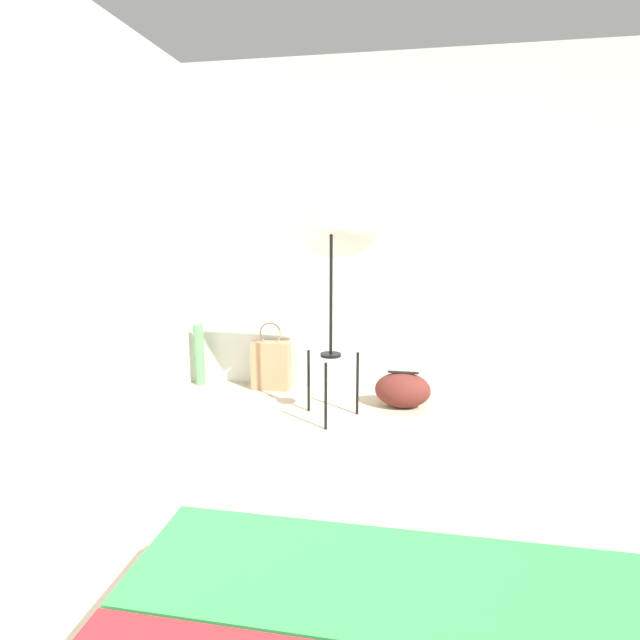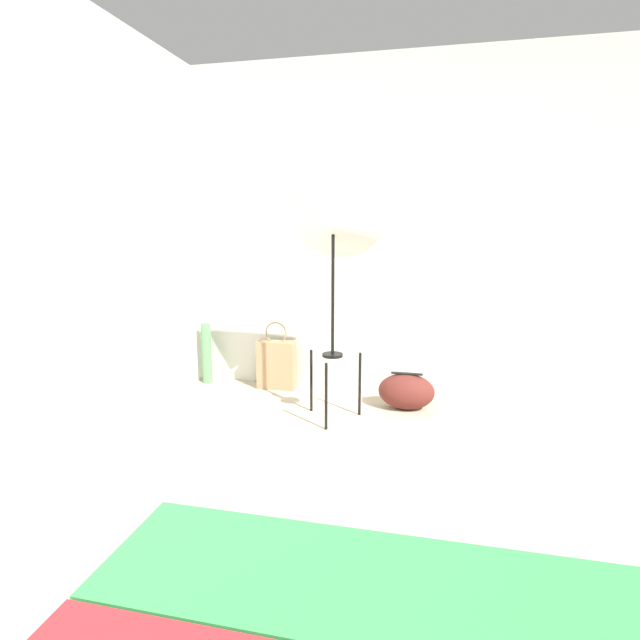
% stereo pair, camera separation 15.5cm
% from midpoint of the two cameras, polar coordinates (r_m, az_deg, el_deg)
% --- Properties ---
extents(ground_plane, '(14.00, 14.00, 0.00)m').
position_cam_midpoint_polar(ground_plane, '(1.97, 4.01, -32.35)').
color(ground_plane, tan).
extents(wall_back, '(8.00, 0.05, 2.60)m').
position_cam_midpoint_polar(wall_back, '(4.00, 10.18, 10.02)').
color(wall_back, beige).
rests_on(wall_back, ground_plane).
extents(wall_side_left, '(0.05, 8.00, 2.60)m').
position_cam_midpoint_polar(wall_side_left, '(3.10, -25.92, 8.93)').
color(wall_side_left, beige).
rests_on(wall_side_left, ground_plane).
extents(photo_umbrella, '(0.68, 0.48, 1.71)m').
position_cam_midpoint_polar(photo_umbrella, '(3.34, 2.87, 10.99)').
color(photo_umbrella, black).
rests_on(photo_umbrella, ground_plane).
extents(tote_bag, '(0.31, 0.12, 0.56)m').
position_cam_midpoint_polar(tote_bag, '(4.16, -3.93, -5.05)').
color(tote_bag, '#9E7A56').
rests_on(tote_bag, ground_plane).
extents(duffel_bag, '(0.41, 0.27, 0.27)m').
position_cam_midpoint_polar(duffel_bag, '(3.79, 11.00, -8.02)').
color(duffel_bag, '#5B231E').
rests_on(duffel_bag, ground_plane).
extents(paper_roll, '(0.08, 0.08, 0.52)m').
position_cam_midpoint_polar(paper_roll, '(4.38, -11.84, -3.75)').
color(paper_roll, '#56995B').
rests_on(paper_roll, ground_plane).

